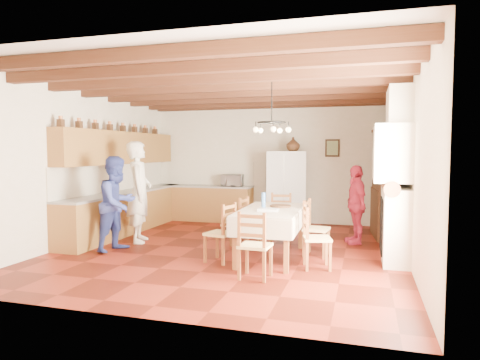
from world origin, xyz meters
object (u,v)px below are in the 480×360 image
(chair_left_far, at_px, (235,223))
(hutch, at_px, (387,183))
(chair_right_far, at_px, (317,228))
(chair_right_near, at_px, (317,237))
(person_woman_red, at_px, (356,204))
(chair_end_near, at_px, (255,244))
(chair_end_far, at_px, (280,218))
(refrigerator, at_px, (287,189))
(microwave, at_px, (232,180))
(person_woman_blue, at_px, (118,204))
(dining_table, at_px, (271,214))
(person_man, at_px, (139,192))
(chair_left_near, at_px, (220,232))

(chair_left_far, bearing_deg, hutch, 132.95)
(hutch, distance_m, chair_right_far, 2.42)
(chair_right_near, height_order, person_woman_red, person_woman_red)
(chair_end_near, relative_size, chair_end_far, 1.00)
(chair_right_near, bearing_deg, chair_end_near, 120.41)
(refrigerator, distance_m, microwave, 1.47)
(hutch, distance_m, chair_left_far, 3.36)
(chair_right_far, height_order, person_woman_blue, person_woman_blue)
(refrigerator, xyz_separation_m, chair_end_far, (0.20, -1.78, -0.41))
(chair_left_far, height_order, chair_end_far, same)
(dining_table, height_order, person_woman_blue, person_woman_blue)
(dining_table, xyz_separation_m, chair_right_near, (0.81, -0.42, -0.26))
(person_woman_red, bearing_deg, refrigerator, -149.67)
(hutch, xyz_separation_m, person_woman_red, (-0.60, -0.79, -0.36))
(chair_end_far, bearing_deg, person_man, -171.23)
(chair_right_near, height_order, person_man, person_man)
(chair_left_near, height_order, person_woman_red, person_woman_red)
(chair_left_far, bearing_deg, dining_table, 68.16)
(chair_left_far, height_order, chair_end_near, same)
(chair_end_far, xyz_separation_m, microwave, (-1.63, 2.08, 0.57))
(chair_left_far, bearing_deg, chair_right_far, 94.85)
(dining_table, bearing_deg, refrigerator, 95.24)
(chair_end_far, distance_m, person_man, 2.80)
(chair_end_far, xyz_separation_m, person_woman_red, (1.40, 0.35, 0.28))
(person_woman_blue, relative_size, microwave, 3.19)
(hutch, bearing_deg, chair_right_near, -117.96)
(person_man, distance_m, person_woman_blue, 0.77)
(chair_end_near, bearing_deg, person_woman_red, -112.36)
(chair_end_far, relative_size, person_man, 0.49)
(chair_left_near, height_order, person_man, person_man)
(refrigerator, relative_size, person_man, 0.90)
(refrigerator, bearing_deg, chair_end_far, -91.31)
(chair_left_near, height_order, chair_right_near, same)
(person_woman_blue, bearing_deg, person_woman_red, -54.73)
(hutch, relative_size, chair_end_near, 2.33)
(chair_left_near, distance_m, chair_left_far, 0.89)
(chair_right_far, xyz_separation_m, microwave, (-2.41, 2.92, 0.57))
(person_man, bearing_deg, hutch, -90.25)
(chair_end_near, xyz_separation_m, person_woman_blue, (-2.77, 0.93, 0.37))
(chair_right_far, relative_size, person_woman_red, 0.63)
(chair_left_near, bearing_deg, chair_left_far, -165.78)
(person_man, bearing_deg, chair_end_far, -97.14)
(chair_end_far, bearing_deg, person_woman_red, 8.27)
(chair_left_near, height_order, chair_right_far, same)
(chair_right_far, bearing_deg, chair_left_near, 127.11)
(hutch, xyz_separation_m, person_woman_blue, (-4.67, -2.60, -0.27))
(chair_left_near, bearing_deg, person_woman_blue, -83.07)
(dining_table, height_order, chair_left_far, chair_left_far)
(chair_right_near, height_order, chair_right_far, same)
(dining_table, height_order, chair_end_far, chair_end_far)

